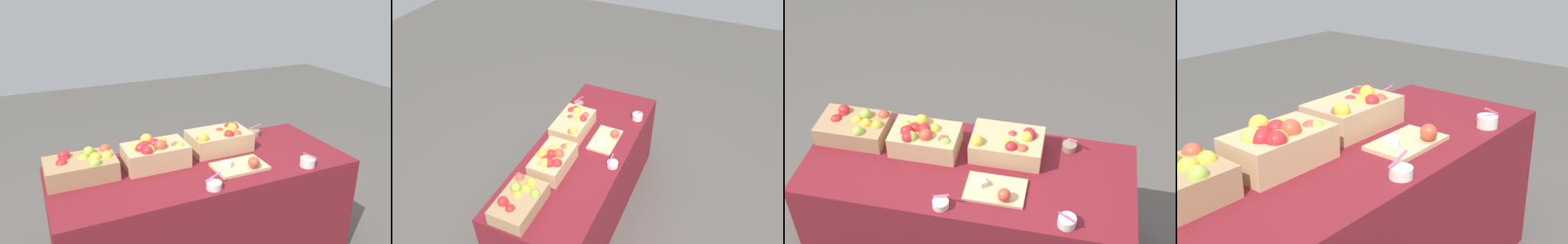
# 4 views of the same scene
# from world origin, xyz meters

# --- Properties ---
(table) EXTENTS (1.90, 0.76, 0.74)m
(table) POSITION_xyz_m (0.00, 0.00, 0.37)
(table) COLOR maroon
(table) RESTS_ON ground_plane
(apple_crate_middle) EXTENTS (0.39, 0.24, 0.19)m
(apple_crate_middle) POSITION_xyz_m (-0.28, 0.10, 0.83)
(apple_crate_middle) COLOR tan
(apple_crate_middle) RESTS_ON table
(apple_crate_right) EXTENTS (0.41, 0.27, 0.17)m
(apple_crate_right) POSITION_xyz_m (0.21, 0.16, 0.82)
(apple_crate_right) COLOR tan
(apple_crate_right) RESTS_ON table
(cutting_board_front) EXTENTS (0.33, 0.21, 0.09)m
(cutting_board_front) POSITION_xyz_m (0.20, -0.16, 0.76)
(cutting_board_front) COLOR #D1B284
(cutting_board_front) RESTS_ON table
(sample_bowl_near) EXTENTS (0.10, 0.09, 0.09)m
(sample_bowl_near) POSITION_xyz_m (-0.07, -0.31, 0.76)
(sample_bowl_near) COLOR silver
(sample_bowl_near) RESTS_ON table
(sample_bowl_mid) EXTENTS (0.10, 0.09, 0.11)m
(sample_bowl_mid) POSITION_xyz_m (0.59, -0.30, 0.77)
(sample_bowl_mid) COLOR silver
(sample_bowl_mid) RESTS_ON table
(sample_bowl_far) EXTENTS (0.08, 0.09, 0.10)m
(sample_bowl_far) POSITION_xyz_m (0.56, 0.27, 0.76)
(sample_bowl_far) COLOR gray
(sample_bowl_far) RESTS_ON table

